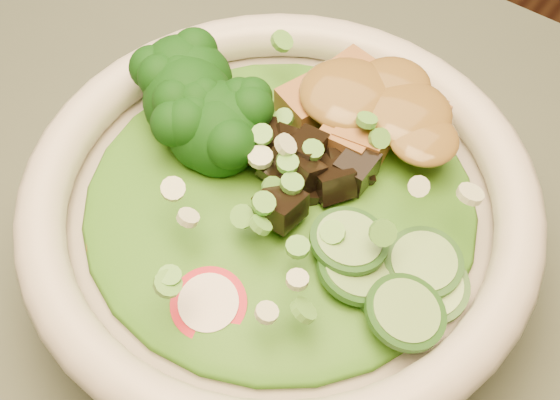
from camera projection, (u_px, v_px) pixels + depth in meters
The scene contains 10 objects.
dining_table at pixel (3, 292), 0.60m from camera, with size 1.20×0.80×0.75m.
salad_bowl at pixel (280, 221), 0.45m from camera, with size 0.29×0.29×0.08m.
lettuce_bed at pixel (280, 199), 0.44m from camera, with size 0.22×0.22×0.03m, color #285F14.
broccoli_florets at pixel (196, 114), 0.45m from camera, with size 0.09×0.08×0.05m, color black, non-canonical shape.
radish_slices at pixel (182, 275), 0.40m from camera, with size 0.12×0.04×0.02m, color #B20D1E, non-canonical shape.
cucumber_slices at pixel (373, 268), 0.39m from camera, with size 0.08×0.08×0.04m, color #89C26C, non-canonical shape.
mushroom_heap at pixel (298, 169), 0.43m from camera, with size 0.08×0.08×0.04m, color black, non-canonical shape.
tofu_cubes at pixel (368, 121), 0.45m from camera, with size 0.10×0.07×0.04m, color olive, non-canonical shape.
peanut_sauce at pixel (371, 105), 0.44m from camera, with size 0.08×0.06×0.02m, color brown.
scallion_garnish at pixel (280, 170), 0.41m from camera, with size 0.21×0.21×0.03m, color #5AAB3C, non-canonical shape.
Camera 1 is at (0.35, -0.11, 1.17)m, focal length 50.00 mm.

